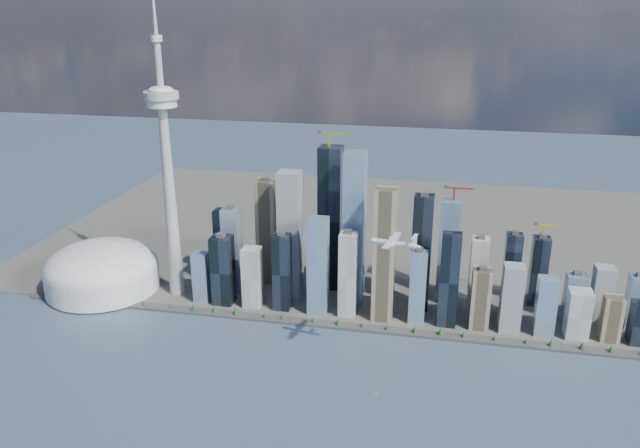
% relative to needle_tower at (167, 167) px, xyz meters
% --- Properties ---
extents(ground, '(4000.00, 4000.00, 0.00)m').
position_rel_needle_tower_xyz_m(ground, '(300.00, -310.00, -235.84)').
color(ground, '#344F5C').
rests_on(ground, ground).
extents(seawall, '(1100.00, 22.00, 4.00)m').
position_rel_needle_tower_xyz_m(seawall, '(300.00, -60.00, -233.84)').
color(seawall, '#383838').
rests_on(seawall, ground).
extents(land, '(1400.00, 900.00, 3.00)m').
position_rel_needle_tower_xyz_m(land, '(300.00, 390.00, -234.34)').
color(land, '#4C4C47').
rests_on(land, ground).
extents(shoreline_trees, '(960.53, 7.20, 8.80)m').
position_rel_needle_tower_xyz_m(shoreline_trees, '(300.00, -60.00, -227.06)').
color(shoreline_trees, '#3F2D1E').
rests_on(shoreline_trees, seawall).
extents(skyscraper_cluster, '(736.00, 142.00, 287.06)m').
position_rel_needle_tower_xyz_m(skyscraper_cluster, '(359.61, 26.81, -146.13)').
color(skyscraper_cluster, black).
rests_on(skyscraper_cluster, land).
extents(needle_tower, '(56.00, 56.00, 550.50)m').
position_rel_needle_tower_xyz_m(needle_tower, '(0.00, 0.00, 0.00)').
color(needle_tower, '#ACACA7').
rests_on(needle_tower, land).
extents(dome_stadium, '(200.00, 200.00, 86.00)m').
position_rel_needle_tower_xyz_m(dome_stadium, '(-140.00, -10.00, -196.40)').
color(dome_stadium, '#BDBDBD').
rests_on(dome_stadium, land).
extents(airplane, '(69.98, 62.19, 17.11)m').
position_rel_needle_tower_xyz_m(airplane, '(399.55, -189.61, -32.76)').
color(airplane, white).
rests_on(airplane, ground).
extents(sailboat_west, '(5.85, 3.42, 8.30)m').
position_rel_needle_tower_xyz_m(sailboat_west, '(387.16, -234.44, -233.18)').
color(sailboat_west, silver).
rests_on(sailboat_west, ground).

